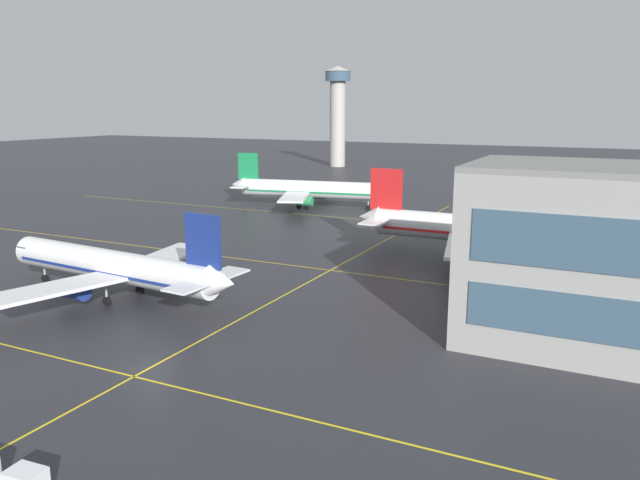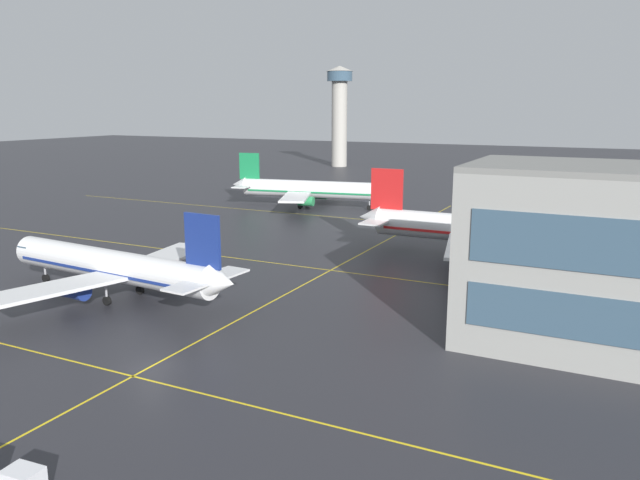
# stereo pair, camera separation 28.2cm
# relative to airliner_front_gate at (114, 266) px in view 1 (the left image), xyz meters

# --- Properties ---
(ground_plane) EXTENTS (600.00, 600.00, 0.00)m
(ground_plane) POSITION_rel_airliner_front_gate_xyz_m (15.67, -12.28, -3.49)
(ground_plane) COLOR #28282D
(airliner_front_gate) EXTENTS (32.86, 28.27, 10.21)m
(airliner_front_gate) POSITION_rel_airliner_front_gate_xyz_m (0.00, 0.00, 0.00)
(airliner_front_gate) COLOR white
(airliner_front_gate) RESTS_ON ground
(airliner_second_row) EXTENTS (36.90, 31.96, 11.51)m
(airliner_second_row) POSITION_rel_airliner_front_gate_xyz_m (31.73, 34.85, 0.44)
(airliner_second_row) COLOR white
(airliner_second_row) RESTS_ON ground
(airliner_third_row) EXTENTS (34.33, 29.26, 10.69)m
(airliner_third_row) POSITION_rel_airliner_front_gate_xyz_m (-9.39, 63.25, 0.16)
(airliner_third_row) COLOR white
(airliner_third_row) RESTS_ON ground
(taxiway_markings) EXTENTS (157.99, 114.79, 0.01)m
(taxiway_markings) POSITION_rel_airliner_front_gate_xyz_m (15.67, 20.51, -3.48)
(taxiway_markings) COLOR yellow
(taxiway_markings) RESTS_ON ground
(control_tower) EXTENTS (8.82, 8.82, 33.23)m
(control_tower) POSITION_rel_airliner_front_gate_xyz_m (-41.07, 145.90, 16.03)
(control_tower) COLOR #ADA89E
(control_tower) RESTS_ON ground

